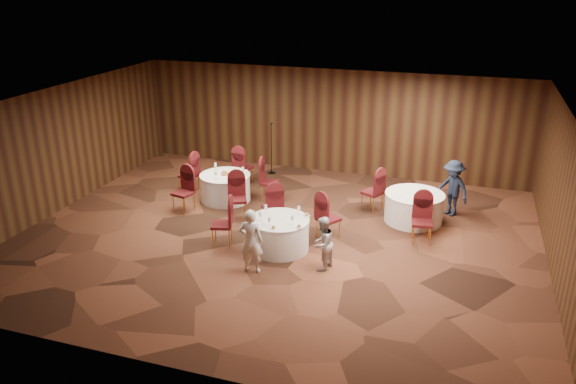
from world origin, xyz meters
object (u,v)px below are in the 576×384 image
(table_right, at_px, (414,207))
(woman_a, at_px, (251,241))
(table_left, at_px, (225,187))
(man_c, at_px, (453,188))
(table_main, at_px, (279,234))
(mic_stand, at_px, (271,159))
(woman_b, at_px, (322,244))

(table_right, xyz_separation_m, woman_a, (-2.95, -3.65, 0.33))
(table_left, xyz_separation_m, woman_a, (2.13, -3.46, 0.33))
(table_right, bearing_deg, table_left, -177.88)
(table_right, height_order, man_c, man_c)
(table_main, height_order, mic_stand, mic_stand)
(woman_a, distance_m, woman_b, 1.49)
(table_left, xyz_separation_m, mic_stand, (0.46, 2.48, 0.09))
(mic_stand, bearing_deg, man_c, -16.23)
(woman_a, distance_m, man_c, 5.78)
(table_main, height_order, woman_b, woman_b)
(table_main, xyz_separation_m, table_right, (2.71, 2.52, 0.00))
(mic_stand, bearing_deg, woman_a, -74.30)
(table_left, height_order, mic_stand, mic_stand)
(table_right, height_order, mic_stand, mic_stand)
(table_main, xyz_separation_m, woman_a, (-0.24, -1.13, 0.33))
(woman_b, bearing_deg, table_right, 167.07)
(table_main, relative_size, table_right, 0.92)
(table_main, bearing_deg, mic_stand, 111.62)
(table_right, bearing_deg, woman_a, -128.94)
(mic_stand, relative_size, man_c, 1.09)
(table_right, distance_m, mic_stand, 5.16)
(woman_a, xyz_separation_m, man_c, (3.82, 4.35, 0.03))
(woman_a, bearing_deg, man_c, -136.55)
(mic_stand, bearing_deg, woman_b, -60.47)
(table_left, xyz_separation_m, man_c, (5.94, 0.89, 0.36))
(table_right, distance_m, man_c, 1.17)
(mic_stand, distance_m, woman_a, 6.18)
(table_main, xyz_separation_m, mic_stand, (-1.91, 4.81, 0.09))
(mic_stand, xyz_separation_m, woman_a, (1.67, -5.94, 0.23))
(woman_a, relative_size, man_c, 0.95)
(table_left, distance_m, man_c, 6.02)
(table_left, relative_size, table_right, 0.93)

